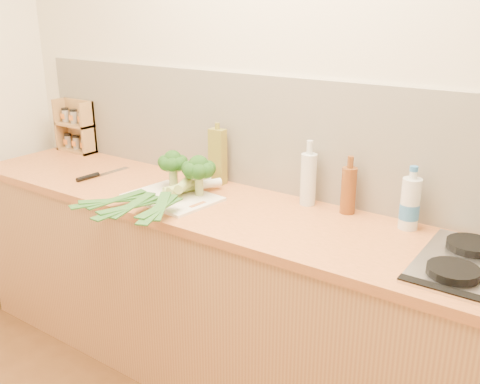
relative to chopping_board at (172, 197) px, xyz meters
The scene contains 14 objects.
room_shell 0.59m from the chopping_board, 43.54° to the left, with size 3.50×3.50×3.50m.
counter 0.60m from the chopping_board, 10.76° to the left, with size 3.20×0.62×0.90m.
chopping_board is the anchor object (origin of this frame).
broccoli_left 0.18m from the chopping_board, 128.44° to the left, with size 0.14×0.14×0.18m.
broccoli_right 0.18m from the chopping_board, 43.64° to the left, with size 0.16×0.16×0.19m.
leek_front 0.04m from the chopping_board, 154.42° to the right, with size 0.35×0.66×0.04m.
leek_mid 0.07m from the chopping_board, 60.09° to the right, with size 0.11×0.69×0.04m.
leek_back 0.11m from the chopping_board, 30.08° to the right, with size 0.29×0.65×0.04m.
chefs_knife 0.54m from the chopping_board, behind, with size 0.05×0.33×0.02m.
spice_rack 1.09m from the chopping_board, 163.02° to the left, with size 0.26×0.10×0.31m.
oil_tin 0.33m from the chopping_board, 83.16° to the left, with size 0.08×0.05×0.30m.
glass_bottle 0.62m from the chopping_board, 28.38° to the left, with size 0.07×0.07×0.29m.
amber_bottle 0.79m from the chopping_board, 22.00° to the left, with size 0.06×0.06×0.25m.
water_bottle 1.04m from the chopping_board, 15.52° to the left, with size 0.08×0.08×0.24m.
Camera 1 is at (1.18, -0.58, 1.74)m, focal length 40.00 mm.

